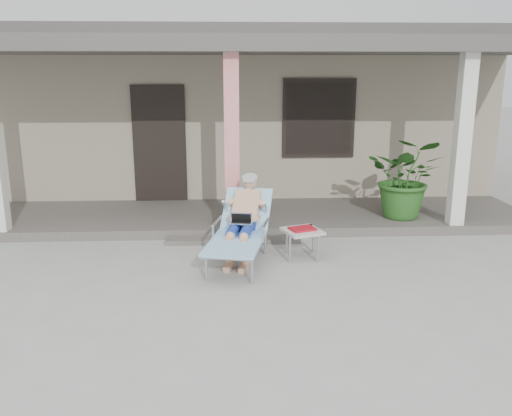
{
  "coord_description": "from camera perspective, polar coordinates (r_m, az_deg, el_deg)",
  "views": [
    {
      "loc": [
        -0.05,
        -5.9,
        2.54
      ],
      "look_at": [
        0.28,
        0.6,
        0.85
      ],
      "focal_mm": 38.0,
      "sensor_mm": 36.0,
      "label": 1
    }
  ],
  "objects": [
    {
      "name": "house",
      "position": [
        12.43,
        -2.72,
        10.49
      ],
      "size": [
        10.4,
        5.4,
        3.3
      ],
      "color": "gray",
      "rests_on": "ground"
    },
    {
      "name": "potted_palm",
      "position": [
        9.13,
        15.57,
        3.1
      ],
      "size": [
        1.51,
        1.43,
        1.33
      ],
      "primitive_type": "imported",
      "rotation": [
        0.0,
        0.0,
        -0.42
      ],
      "color": "#26591E",
      "rests_on": "porch_deck"
    },
    {
      "name": "side_table",
      "position": [
        7.42,
        4.89,
        -2.58
      ],
      "size": [
        0.61,
        0.61,
        0.43
      ],
      "rotation": [
        0.0,
        0.0,
        0.35
      ],
      "color": "beige",
      "rests_on": "ground"
    },
    {
      "name": "porch_step",
      "position": [
        8.15,
        -2.43,
        -3.36
      ],
      "size": [
        2.0,
        0.3,
        0.07
      ],
      "primitive_type": "cube",
      "color": "#605B56",
      "rests_on": "ground"
    },
    {
      "name": "ground",
      "position": [
        6.42,
        -2.27,
        -8.74
      ],
      "size": [
        60.0,
        60.0,
        0.0
      ],
      "primitive_type": "plane",
      "color": "#9E9E99",
      "rests_on": "ground"
    },
    {
      "name": "porch_overhang",
      "position": [
        8.85,
        -2.7,
        16.14
      ],
      "size": [
        10.0,
        2.3,
        2.85
      ],
      "color": "silver",
      "rests_on": "porch_deck"
    },
    {
      "name": "porch_deck",
      "position": [
        9.24,
        -2.51,
        -0.95
      ],
      "size": [
        10.0,
        2.0,
        0.15
      ],
      "primitive_type": "cube",
      "color": "#605B56",
      "rests_on": "ground"
    },
    {
      "name": "lounger",
      "position": [
        7.25,
        -1.51,
        -0.12
      ],
      "size": [
        1.01,
        1.82,
        1.15
      ],
      "rotation": [
        0.0,
        0.0,
        -0.22
      ],
      "color": "#B7B7BC",
      "rests_on": "ground"
    }
  ]
}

